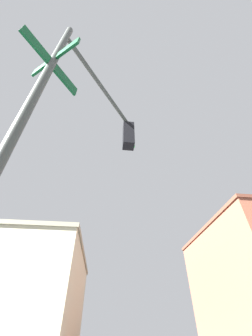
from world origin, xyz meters
name	(u,v)px	position (x,y,z in m)	size (l,w,h in m)	color
traffic_signal_near	(91,125)	(-5.95, -6.49, 4.51)	(2.01, 2.61, 6.40)	#474C47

